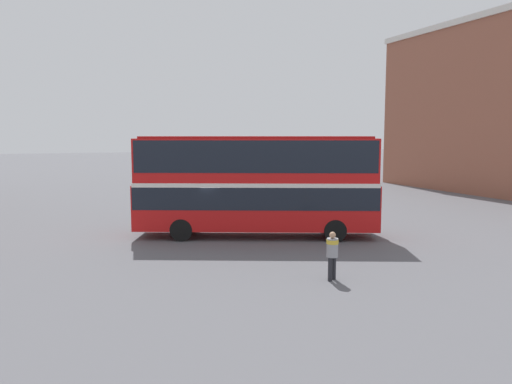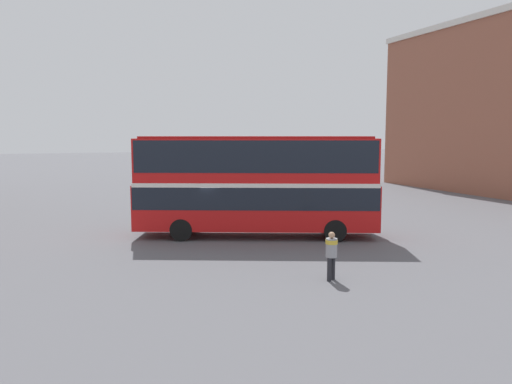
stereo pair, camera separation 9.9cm
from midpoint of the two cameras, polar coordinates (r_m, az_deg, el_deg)
name	(u,v)px [view 2 (the right image)]	position (r m, az deg, el deg)	size (l,w,h in m)	color
ground_plane	(220,236)	(24.16, -3.97, -5.05)	(240.00, 240.00, 0.00)	#5B5B60
double_decker_bus	(256,180)	(23.59, 0.12, 1.41)	(11.39, 6.73, 4.79)	red
pedestrian_foreground	(331,251)	(16.91, 8.78, -6.65)	(0.56, 0.56, 1.65)	#232328
parked_car_kerb_near	(195,189)	(38.43, -6.93, 0.39)	(4.51, 2.65, 1.50)	navy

